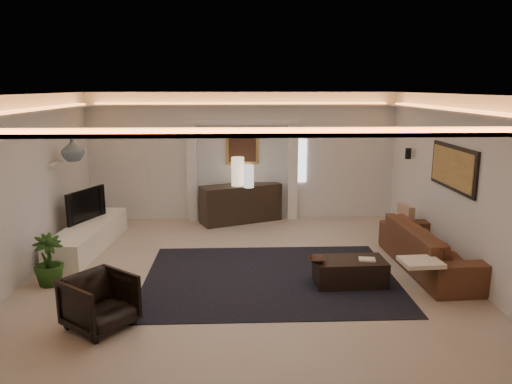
{
  "coord_description": "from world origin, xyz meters",
  "views": [
    {
      "loc": [
        -0.12,
        -7.49,
        3.02
      ],
      "look_at": [
        0.2,
        0.6,
        1.25
      ],
      "focal_mm": 33.91,
      "sensor_mm": 36.0,
      "label": 1
    }
  ],
  "objects_px": {
    "sofa": "(433,248)",
    "coffee_table": "(350,272)",
    "armchair": "(100,302)",
    "console": "(241,204)"
  },
  "relations": [
    {
      "from": "sofa",
      "to": "coffee_table",
      "type": "height_order",
      "value": "sofa"
    },
    {
      "from": "sofa",
      "to": "armchair",
      "type": "distance_m",
      "value": 5.35
    },
    {
      "from": "console",
      "to": "coffee_table",
      "type": "distance_m",
      "value": 4.03
    },
    {
      "from": "armchair",
      "to": "sofa",
      "type": "bearing_deg",
      "value": -31.16
    },
    {
      "from": "coffee_table",
      "to": "armchair",
      "type": "bearing_deg",
      "value": -162.06
    },
    {
      "from": "coffee_table",
      "to": "armchair",
      "type": "relative_size",
      "value": 1.41
    },
    {
      "from": "coffee_table",
      "to": "console",
      "type": "bearing_deg",
      "value": 112.61
    },
    {
      "from": "console",
      "to": "sofa",
      "type": "height_order",
      "value": "console"
    },
    {
      "from": "armchair",
      "to": "coffee_table",
      "type": "bearing_deg",
      "value": -31.58
    },
    {
      "from": "sofa",
      "to": "armchair",
      "type": "xyz_separation_m",
      "value": [
        -5.02,
        -1.85,
        -0.02
      ]
    }
  ]
}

